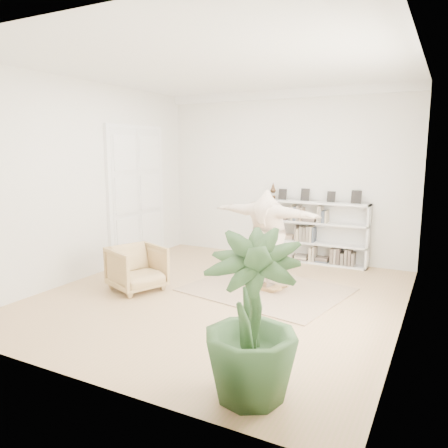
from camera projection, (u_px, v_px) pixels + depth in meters
name	position (u px, v px, depth m)	size (l,w,h in m)	color
floor	(221.00, 296.00, 7.14)	(6.00, 6.00, 0.00)	tan
room_shell	(286.00, 94.00, 9.11)	(6.00, 6.00, 6.00)	silver
doors	(137.00, 195.00, 9.26)	(0.09, 1.78, 2.92)	white
bookshelf	(315.00, 233.00, 9.15)	(2.20, 0.35, 1.64)	silver
armchair	(137.00, 268.00, 7.41)	(0.81, 0.83, 0.76)	tan
rug	(266.00, 289.00, 7.44)	(2.50, 2.00, 0.02)	tan
rocker_board	(266.00, 286.00, 7.43)	(0.54, 0.38, 0.11)	brown
person	(267.00, 236.00, 7.28)	(2.00, 0.55, 1.63)	#BFA78F
houseplant	(251.00, 317.00, 4.10)	(0.91, 0.91, 1.63)	#2D4E27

